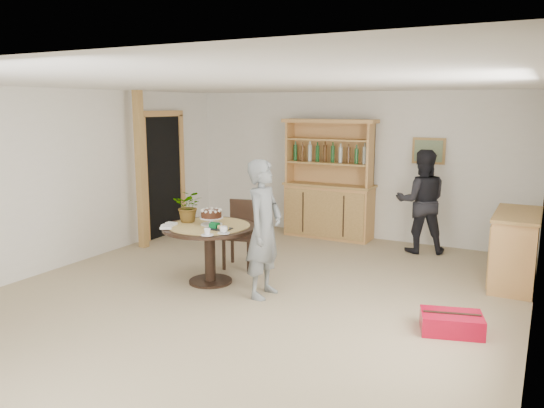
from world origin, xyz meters
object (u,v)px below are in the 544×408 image
(hutch, at_px, (329,198))
(sideboard, at_px, (515,249))
(teen_boy, at_px, (264,229))
(adult_person, at_px, (421,201))
(red_suitcase, at_px, (451,323))
(dining_table, at_px, (210,237))
(dining_chair, at_px, (242,229))

(hutch, height_order, sideboard, hutch)
(sideboard, bearing_deg, hutch, 157.79)
(sideboard, relative_size, teen_boy, 0.76)
(sideboard, xyz_separation_m, adult_person, (-1.42, 1.00, 0.33))
(sideboard, relative_size, red_suitcase, 1.83)
(adult_person, bearing_deg, dining_table, 33.20)
(dining_chair, height_order, teen_boy, teen_boy)
(dining_table, relative_size, adult_person, 0.75)
(dining_chair, distance_m, adult_person, 2.85)
(teen_boy, height_order, adult_person, teen_boy)
(hutch, bearing_deg, dining_chair, -102.04)
(teen_boy, bearing_deg, hutch, 5.88)
(dining_table, bearing_deg, dining_chair, 91.22)
(teen_boy, bearing_deg, sideboard, -56.44)
(hutch, xyz_separation_m, adult_person, (1.62, -0.24, 0.12))
(red_suitcase, bearing_deg, adult_person, 92.43)
(dining_table, distance_m, dining_chair, 0.83)
(hutch, bearing_deg, dining_table, -98.44)
(dining_chair, bearing_deg, dining_table, -101.61)
(dining_table, xyz_separation_m, adult_person, (2.07, 2.75, 0.20))
(hutch, height_order, dining_chair, hutch)
(hutch, relative_size, red_suitcase, 2.97)
(hutch, xyz_separation_m, dining_chair, (-0.46, -2.17, -0.15))
(dining_chair, distance_m, red_suitcase, 3.24)
(dining_chair, xyz_separation_m, adult_person, (2.09, 1.93, 0.27))
(dining_chair, xyz_separation_m, red_suitcase, (3.06, -0.98, -0.43))
(sideboard, relative_size, adult_person, 0.78)
(dining_table, xyz_separation_m, teen_boy, (0.85, -0.10, 0.22))
(dining_table, distance_m, adult_person, 3.45)
(teen_boy, xyz_separation_m, adult_person, (1.22, 2.85, -0.02))
(hutch, height_order, red_suitcase, hutch)
(dining_chair, xyz_separation_m, teen_boy, (0.87, -0.93, 0.29))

